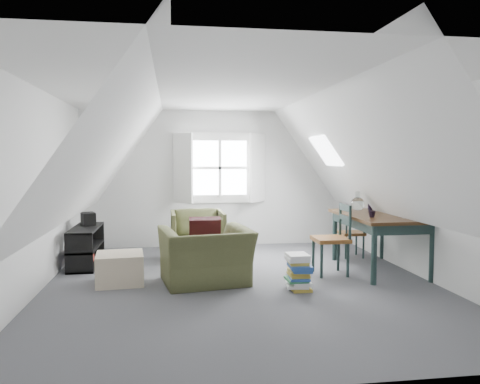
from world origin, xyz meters
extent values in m
plane|color=#494A4E|center=(0.00, 0.00, 0.00)|extent=(5.50, 5.50, 0.00)
plane|color=white|center=(0.00, 0.00, 2.50)|extent=(5.50, 5.50, 0.00)
plane|color=silver|center=(0.00, 2.75, 1.25)|extent=(5.00, 0.00, 5.00)
plane|color=silver|center=(0.00, -2.75, 1.25)|extent=(5.00, 0.00, 5.00)
plane|color=silver|center=(-2.50, 0.00, 1.25)|extent=(0.00, 5.50, 5.50)
plane|color=silver|center=(2.50, 0.00, 1.25)|extent=(0.00, 5.50, 5.50)
plane|color=white|center=(-1.55, 0.00, 1.78)|extent=(3.19, 5.50, 4.48)
plane|color=white|center=(1.55, 0.00, 1.78)|extent=(3.19, 5.50, 4.48)
cube|color=white|center=(0.00, 2.73, 1.45)|extent=(1.30, 0.04, 1.30)
cube|color=white|center=(-0.68, 2.57, 1.45)|extent=(0.35, 0.35, 1.25)
cube|color=white|center=(0.68, 2.57, 1.45)|extent=(0.35, 0.35, 1.25)
cube|color=white|center=(0.00, 2.72, 1.45)|extent=(1.00, 0.02, 1.00)
cube|color=white|center=(0.00, 2.70, 1.45)|extent=(1.08, 0.04, 0.05)
cube|color=white|center=(0.00, 2.70, 1.45)|extent=(0.05, 0.04, 1.08)
cube|color=white|center=(1.55, 1.30, 1.75)|extent=(0.35, 0.75, 0.47)
imported|color=#464A2A|center=(-0.45, 0.12, 0.00)|extent=(1.26, 1.15, 0.73)
imported|color=#464A2A|center=(-0.47, 1.67, 0.00)|extent=(0.86, 0.89, 0.79)
cube|color=#3D1014|center=(-0.45, 0.27, 0.65)|extent=(0.42, 0.25, 0.43)
cube|color=#C0AF93|center=(-1.56, 0.29, 0.20)|extent=(0.65, 0.65, 0.40)
cube|color=#321D0D|center=(2.09, 0.48, 0.80)|extent=(0.98, 1.64, 0.04)
cube|color=#1C2E2D|center=(2.09, 0.48, 0.71)|extent=(0.87, 1.53, 0.13)
cylinder|color=#1C2E2D|center=(1.69, -0.25, 0.39)|extent=(0.08, 0.08, 0.78)
cylinder|color=#1C2E2D|center=(2.50, -0.25, 0.39)|extent=(0.08, 0.08, 0.78)
cylinder|color=#1C2E2D|center=(1.69, 1.21, 0.39)|extent=(0.08, 0.08, 0.78)
cylinder|color=#1C2E2D|center=(2.50, 1.21, 0.39)|extent=(0.08, 0.08, 0.78)
sphere|color=silver|center=(1.94, 0.93, 0.93)|extent=(0.21, 0.21, 0.21)
cylinder|color=silver|center=(1.94, 0.93, 1.06)|extent=(0.07, 0.07, 0.11)
cylinder|color=black|center=(2.19, 1.03, 0.93)|extent=(0.07, 0.07, 0.23)
cylinder|color=#3F2D1E|center=(2.19, 1.03, 1.18)|extent=(0.03, 0.05, 0.41)
cylinder|color=#3F2D1E|center=(2.21, 1.04, 1.18)|extent=(0.04, 0.06, 0.41)
cylinder|color=#3F2D1E|center=(2.18, 1.02, 1.18)|extent=(0.05, 0.07, 0.41)
imported|color=black|center=(1.84, 0.18, 0.82)|extent=(0.13, 0.13, 0.09)
cube|color=white|center=(2.29, 0.03, 0.84)|extent=(0.15, 0.13, 0.04)
cube|color=brown|center=(2.04, 1.41, 0.40)|extent=(0.37, 0.37, 0.04)
cylinder|color=#1C2E2D|center=(2.19, 1.56, 0.19)|extent=(0.03, 0.03, 0.38)
cylinder|color=#1C2E2D|center=(2.19, 1.26, 0.19)|extent=(0.03, 0.03, 0.38)
cylinder|color=#1C2E2D|center=(1.89, 1.56, 0.19)|extent=(0.03, 0.03, 0.38)
cylinder|color=#1C2E2D|center=(1.89, 1.26, 0.19)|extent=(0.03, 0.03, 0.38)
cylinder|color=#1C2E2D|center=(2.19, 1.24, 0.59)|extent=(0.03, 0.03, 0.40)
cylinder|color=#1C2E2D|center=(1.89, 1.24, 0.59)|extent=(0.03, 0.03, 0.40)
cube|color=#1C2E2D|center=(2.04, 1.24, 0.75)|extent=(0.30, 0.03, 0.07)
cube|color=#1C2E2D|center=(2.04, 1.24, 0.63)|extent=(0.30, 0.03, 0.05)
cube|color=brown|center=(1.31, 0.35, 0.50)|extent=(0.46, 0.46, 0.06)
cylinder|color=#1C2E2D|center=(1.13, 0.54, 0.24)|extent=(0.04, 0.04, 0.48)
cylinder|color=#1C2E2D|center=(1.50, 0.54, 0.24)|extent=(0.04, 0.04, 0.48)
cylinder|color=#1C2E2D|center=(1.13, 0.17, 0.24)|extent=(0.04, 0.04, 0.48)
cylinder|color=#1C2E2D|center=(1.50, 0.17, 0.24)|extent=(0.04, 0.04, 0.48)
cylinder|color=#1C2E2D|center=(1.52, 0.54, 0.74)|extent=(0.04, 0.04, 0.50)
cylinder|color=#1C2E2D|center=(1.52, 0.17, 0.74)|extent=(0.04, 0.04, 0.50)
cube|color=#1C2E2D|center=(1.52, 0.35, 0.94)|extent=(0.03, 0.38, 0.09)
cube|color=#1C2E2D|center=(1.52, 0.35, 0.80)|extent=(0.03, 0.38, 0.07)
cube|color=black|center=(-2.19, 1.42, 0.01)|extent=(0.38, 1.14, 0.03)
cube|color=black|center=(-2.19, 1.42, 0.29)|extent=(0.38, 1.14, 0.03)
cube|color=black|center=(-2.19, 1.42, 0.57)|extent=(0.38, 1.14, 0.03)
cube|color=black|center=(-2.19, 0.87, 0.29)|extent=(0.38, 0.03, 0.57)
cube|color=black|center=(-2.19, 1.98, 0.29)|extent=(0.38, 0.03, 0.57)
cube|color=#264C99|center=(-2.19, 1.09, 0.12)|extent=(0.17, 0.19, 0.21)
cube|color=red|center=(-2.19, 1.52, 0.12)|extent=(0.17, 0.23, 0.21)
cube|color=white|center=(-2.19, 1.23, 0.40)|extent=(0.17, 0.21, 0.19)
cube|color=black|center=(-2.19, 1.67, 0.68)|extent=(0.27, 0.31, 0.21)
cube|color=#B29933|center=(0.69, -0.33, 0.02)|extent=(0.24, 0.31, 0.04)
cube|color=white|center=(0.65, -0.32, 0.06)|extent=(0.30, 0.34, 0.04)
cube|color=white|center=(0.70, -0.34, 0.10)|extent=(0.25, 0.34, 0.04)
cube|color=#337F4C|center=(0.64, -0.33, 0.13)|extent=(0.25, 0.32, 0.03)
cube|color=#264C99|center=(0.66, -0.36, 0.16)|extent=(0.28, 0.35, 0.03)
cube|color=#B29933|center=(0.66, -0.33, 0.19)|extent=(0.24, 0.31, 0.03)
cube|color=#B29933|center=(0.67, -0.31, 0.22)|extent=(0.28, 0.34, 0.04)
cube|color=#264C99|center=(0.70, -0.35, 0.26)|extent=(0.28, 0.35, 0.04)
cube|color=#264C99|center=(0.67, -0.36, 0.30)|extent=(0.28, 0.34, 0.04)
cube|color=#B29933|center=(0.67, -0.30, 0.34)|extent=(0.25, 0.32, 0.04)
cube|color=white|center=(0.65, -0.31, 0.39)|extent=(0.26, 0.29, 0.05)
cube|color=white|center=(0.66, -0.30, 0.43)|extent=(0.26, 0.31, 0.04)
camera|label=1|loc=(-0.88, -5.88, 1.65)|focal=35.00mm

